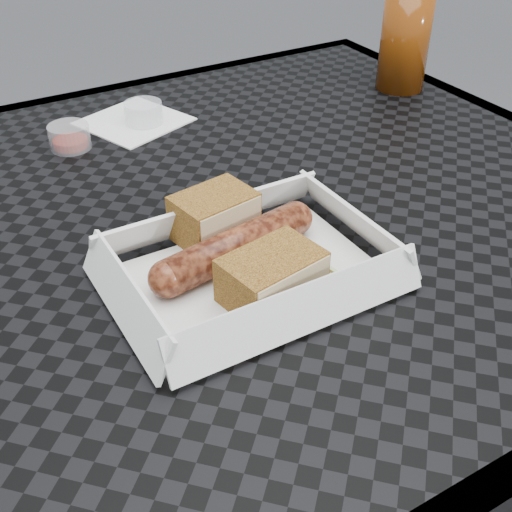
{
  "coord_description": "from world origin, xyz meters",
  "views": [
    {
      "loc": [
        -0.33,
        -0.52,
        1.1
      ],
      "look_at": [
        -0.1,
        -0.13,
        0.78
      ],
      "focal_mm": 45.0,
      "sensor_mm": 36.0,
      "label": 1
    }
  ],
  "objects_px": {
    "drink_glass": "(405,37)",
    "food_tray": "(250,275)",
    "patio_table": "(273,247)",
    "bratwurst": "(235,247)"
  },
  "relations": [
    {
      "from": "drink_glass",
      "to": "food_tray",
      "type": "bearing_deg",
      "value": -145.58
    },
    {
      "from": "patio_table",
      "to": "bratwurst",
      "type": "height_order",
      "value": "bratwurst"
    },
    {
      "from": "patio_table",
      "to": "drink_glass",
      "type": "height_order",
      "value": "drink_glass"
    },
    {
      "from": "food_tray",
      "to": "drink_glass",
      "type": "relative_size",
      "value": 1.46
    },
    {
      "from": "bratwurst",
      "to": "drink_glass",
      "type": "height_order",
      "value": "drink_glass"
    },
    {
      "from": "bratwurst",
      "to": "drink_glass",
      "type": "bearing_deg",
      "value": 32.11
    },
    {
      "from": "bratwurst",
      "to": "drink_glass",
      "type": "relative_size",
      "value": 1.2
    },
    {
      "from": "bratwurst",
      "to": "food_tray",
      "type": "bearing_deg",
      "value": -83.62
    },
    {
      "from": "patio_table",
      "to": "food_tray",
      "type": "bearing_deg",
      "value": -129.42
    },
    {
      "from": "food_tray",
      "to": "bratwurst",
      "type": "distance_m",
      "value": 0.03
    }
  ]
}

